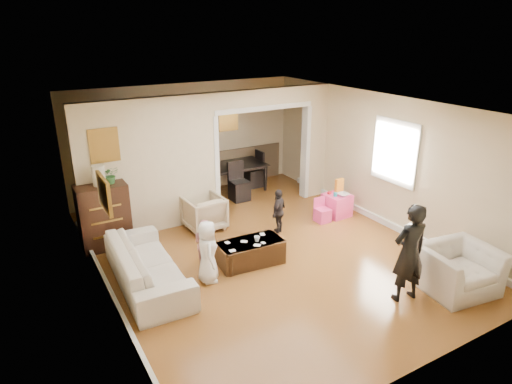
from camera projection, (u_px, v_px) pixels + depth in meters
floor at (262, 249)px, 8.06m from camera, size 7.00×7.00×0.00m
partition_left at (151, 167)px, 8.41m from camera, size 2.75×0.18×2.60m
partition_right at (314, 142)px, 10.22m from camera, size 0.55×0.18×2.60m
partition_header at (263, 97)px, 9.18m from camera, size 2.22×0.18×0.35m
window_pane at (395, 152)px, 8.47m from camera, size 0.03×0.95×1.10m
framed_art_partition at (104, 145)px, 7.75m from camera, size 0.45×0.03×0.55m
framed_art_sofa_wall at (104, 194)px, 5.67m from camera, size 0.03×0.55×0.40m
framed_art_alcove at (228, 118)px, 10.76m from camera, size 0.45×0.03×0.55m
sofa at (147, 265)px, 6.89m from camera, size 0.97×2.29×0.66m
armchair_back at (204, 213)px, 8.78m from camera, size 0.76×0.78×0.67m
armchair_front at (457, 269)px, 6.73m from camera, size 1.19×1.08×0.70m
dresser at (104, 217)px, 7.97m from camera, size 0.87×0.49×1.20m
table_lamp at (99, 175)px, 7.69m from camera, size 0.22×0.22×0.36m
potted_plant at (111, 175)px, 7.79m from camera, size 0.28×0.24×0.31m
coffee_table at (250, 252)px, 7.53m from camera, size 1.14×0.65×0.41m
coffee_cup at (257, 239)px, 7.45m from camera, size 0.11×0.11×0.09m
play_table at (337, 205)px, 9.42m from camera, size 0.53×0.53×0.47m
cereal_box at (339, 186)px, 9.43m from camera, size 0.20×0.08×0.30m
cyan_cup at (335, 194)px, 9.24m from camera, size 0.08×0.08×0.08m
toy_block at (329, 193)px, 9.37m from camera, size 0.10×0.09×0.05m
play_bowl at (343, 195)px, 9.26m from camera, size 0.25×0.25×0.06m
dining_table at (227, 178)px, 10.77m from camera, size 1.92×1.11×0.67m
adult_person at (409, 253)px, 6.36m from camera, size 0.60×0.44×1.51m
child_kneel_a at (208, 252)px, 6.90m from camera, size 0.45×0.57×1.02m
child_kneel_b at (205, 243)px, 7.37m from camera, size 0.41×0.48×0.84m
child_toddler at (279, 212)px, 8.55m from camera, size 0.56×0.48×0.91m
craft_papers at (248, 243)px, 7.41m from camera, size 0.84×0.45×0.00m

